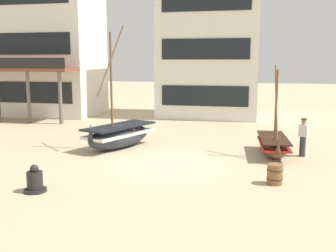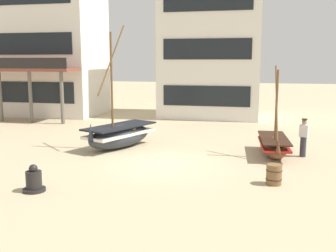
# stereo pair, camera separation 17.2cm
# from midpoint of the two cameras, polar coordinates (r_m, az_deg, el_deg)

# --- Properties ---
(ground_plane) EXTENTS (120.00, 120.00, 0.00)m
(ground_plane) POSITION_cam_midpoint_polar(r_m,az_deg,el_deg) (16.33, -0.48, -5.41)
(ground_plane) COLOR tan
(fishing_boat_near_left) EXTENTS (2.85, 4.16, 5.80)m
(fishing_boat_near_left) POSITION_cam_midpoint_polar(r_m,az_deg,el_deg) (19.29, -6.68, -1.28)
(fishing_boat_near_left) COLOR #2D333D
(fishing_boat_near_left) RESTS_ON ground
(fishing_boat_centre_large) EXTENTS (1.40, 3.50, 3.96)m
(fishing_boat_centre_large) POSITION_cam_midpoint_polar(r_m,az_deg,el_deg) (18.25, 15.16, -2.66)
(fishing_boat_centre_large) COLOR brown
(fishing_boat_centre_large) RESTS_ON ground
(fisherman_by_hull) EXTENTS (0.41, 0.33, 1.68)m
(fisherman_by_hull) POSITION_cam_midpoint_polar(r_m,az_deg,el_deg) (18.32, 19.11, -1.63)
(fisherman_by_hull) COLOR #33333D
(fisherman_by_hull) RESTS_ON ground
(capstan_winch) EXTENTS (0.72, 0.72, 0.89)m
(capstan_winch) POSITION_cam_midpoint_polar(r_m,az_deg,el_deg) (13.58, -18.32, -7.50)
(capstan_winch) COLOR black
(capstan_winch) RESTS_ON ground
(wooden_barrel) EXTENTS (0.56, 0.56, 0.70)m
(wooden_barrel) POSITION_cam_midpoint_polar(r_m,az_deg,el_deg) (14.07, 15.29, -6.72)
(wooden_barrel) COLOR brown
(wooden_barrel) RESTS_ON ground
(harbor_building_main) EXTENTS (7.42, 5.82, 9.83)m
(harbor_building_main) POSITION_cam_midpoint_polar(r_m,az_deg,el_deg) (30.21, 6.44, 10.78)
(harbor_building_main) COLOR white
(harbor_building_main) RESTS_ON ground
(harbor_building_annex) EXTENTS (8.40, 7.72, 10.61)m
(harbor_building_annex) POSITION_cam_midpoint_polar(r_m,az_deg,el_deg) (32.65, -16.78, 10.99)
(harbor_building_annex) COLOR white
(harbor_building_annex) RESTS_ON ground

